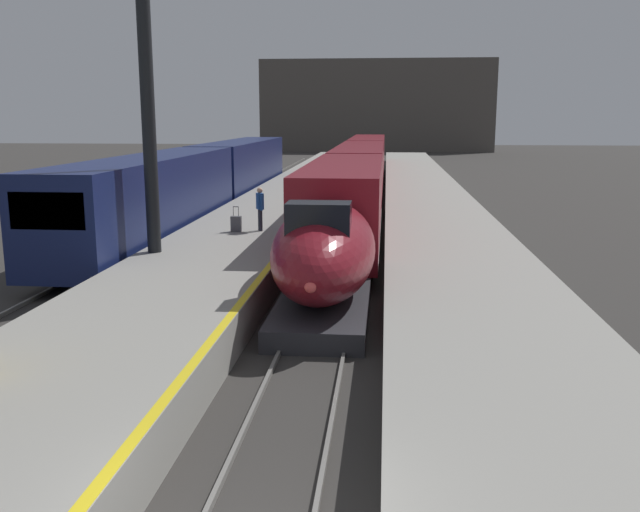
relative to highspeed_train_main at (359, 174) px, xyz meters
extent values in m
cube|color=gray|center=(-4.05, -10.96, -1.43)|extent=(4.80, 110.00, 1.05)
cube|color=gray|center=(4.05, -10.96, -1.43)|extent=(4.80, 110.00, 1.05)
cube|color=yellow|center=(-1.77, -10.96, -0.90)|extent=(0.20, 107.80, 0.01)
cube|color=slate|center=(-0.75, -8.21, -1.89)|extent=(0.08, 110.00, 0.12)
cube|color=slate|center=(0.75, -8.21, -1.89)|extent=(0.08, 110.00, 0.12)
cube|color=slate|center=(-8.85, -8.21, -1.89)|extent=(0.08, 110.00, 0.12)
cube|color=slate|center=(-7.35, -8.21, -1.89)|extent=(0.08, 110.00, 0.12)
ellipsoid|color=maroon|center=(0.00, -24.21, -0.12)|extent=(2.78, 7.37, 2.56)
cube|color=#28282D|center=(0.00, -24.58, -1.68)|extent=(2.46, 6.27, 0.55)
cube|color=black|center=(0.00, -25.87, 0.95)|extent=(1.59, 1.00, 0.90)
sphere|color=#F24C4C|center=(0.00, -27.82, -0.27)|extent=(0.28, 0.28, 0.28)
cube|color=maroon|center=(0.00, -15.00, 0.12)|extent=(2.90, 14.00, 3.05)
cube|color=black|center=(-1.42, -15.00, 0.67)|extent=(0.04, 11.90, 0.80)
cube|color=black|center=(1.42, -15.00, 0.67)|extent=(0.04, 11.90, 0.80)
cube|color=silver|center=(0.00, -15.00, -1.15)|extent=(2.92, 13.30, 0.24)
cube|color=black|center=(0.00, -19.48, -1.67)|extent=(2.03, 2.20, 0.56)
cube|color=black|center=(0.00, -10.52, -1.67)|extent=(2.03, 2.20, 0.56)
cube|color=maroon|center=(0.00, 1.60, 0.12)|extent=(2.90, 18.00, 3.05)
cube|color=black|center=(-1.42, 1.60, 0.67)|extent=(0.04, 15.84, 0.80)
cube|color=black|center=(1.42, 1.60, 0.67)|extent=(0.04, 15.84, 0.80)
cube|color=black|center=(0.00, -4.52, -1.67)|extent=(2.03, 2.20, 0.56)
cube|color=black|center=(0.00, 7.72, -1.67)|extent=(2.03, 2.20, 0.56)
cube|color=maroon|center=(0.00, 20.20, 0.12)|extent=(2.90, 18.00, 3.05)
cube|color=black|center=(-1.42, 20.20, 0.67)|extent=(0.04, 15.84, 0.80)
cube|color=black|center=(1.42, 20.20, 0.67)|extent=(0.04, 15.84, 0.80)
cube|color=black|center=(0.00, 14.08, -1.67)|extent=(2.03, 2.20, 0.56)
cube|color=black|center=(0.00, 26.32, -1.67)|extent=(2.03, 2.20, 0.56)
cube|color=#141E4C|center=(-8.10, -14.79, 0.20)|extent=(2.85, 18.00, 3.30)
cube|color=black|center=(-8.10, -23.75, 0.80)|extent=(2.28, 0.08, 1.10)
cube|color=black|center=(-9.49, -14.79, 0.70)|extent=(0.04, 15.30, 0.90)
cube|color=black|center=(-6.71, -14.79, 0.70)|extent=(0.04, 15.30, 0.90)
cube|color=black|center=(-8.10, -20.55, -1.69)|extent=(2.00, 2.00, 0.52)
cube|color=black|center=(-8.10, -9.03, -1.69)|extent=(2.00, 2.00, 0.52)
cube|color=#141E4C|center=(-8.10, 3.81, 0.20)|extent=(2.85, 18.00, 3.30)
cylinder|color=black|center=(-5.90, -21.02, 3.70)|extent=(0.44, 0.44, 9.21)
cylinder|color=#23232D|center=(-3.16, -16.54, -0.48)|extent=(0.13, 0.13, 0.85)
cylinder|color=#23232D|center=(-3.23, -16.38, -0.48)|extent=(0.13, 0.13, 0.85)
cube|color=#1E478C|center=(-3.19, -16.46, 0.26)|extent=(0.36, 0.44, 0.62)
cylinder|color=#1E478C|center=(-3.09, -16.68, 0.21)|extent=(0.09, 0.09, 0.58)
cylinder|color=#1E478C|center=(-3.30, -16.24, 0.21)|extent=(0.09, 0.09, 0.58)
sphere|color=tan|center=(-3.19, -16.46, 0.68)|extent=(0.22, 0.22, 0.22)
cube|color=#4C4C51|center=(-4.09, -16.75, -0.60)|extent=(0.40, 0.22, 0.60)
cylinder|color=#262628|center=(-4.19, -16.75, -0.12)|extent=(0.02, 0.02, 0.36)
cylinder|color=#262628|center=(-3.99, -16.75, -0.12)|extent=(0.02, 0.02, 0.36)
cube|color=#262628|center=(-4.09, -16.75, 0.07)|extent=(0.22, 0.03, 0.02)
cube|color=#4C4742|center=(0.00, 66.29, 5.05)|extent=(36.00, 2.00, 14.00)
camera|label=1|loc=(1.63, -42.82, 3.48)|focal=38.94mm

